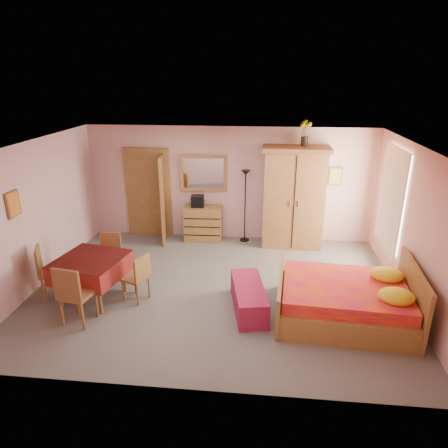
# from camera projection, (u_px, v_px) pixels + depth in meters

# --- Properties ---
(floor) EXTENTS (6.50, 6.50, 0.00)m
(floor) POSITION_uv_depth(u_px,v_px,m) (217.00, 289.00, 7.26)
(floor) COLOR slate
(floor) RESTS_ON ground
(ceiling) EXTENTS (6.50, 6.50, 0.00)m
(ceiling) POSITION_uv_depth(u_px,v_px,m) (216.00, 145.00, 6.35)
(ceiling) COLOR brown
(ceiling) RESTS_ON wall_back
(wall_back) EXTENTS (6.50, 0.10, 2.60)m
(wall_back) POSITION_uv_depth(u_px,v_px,m) (229.00, 184.00, 9.13)
(wall_back) COLOR #D69D9B
(wall_back) RESTS_ON floor
(wall_front) EXTENTS (6.50, 0.10, 2.60)m
(wall_front) POSITION_uv_depth(u_px,v_px,m) (190.00, 298.00, 4.48)
(wall_front) COLOR #D69D9B
(wall_front) RESTS_ON floor
(wall_left) EXTENTS (0.10, 5.00, 2.60)m
(wall_left) POSITION_uv_depth(u_px,v_px,m) (36.00, 215.00, 7.11)
(wall_left) COLOR #D69D9B
(wall_left) RESTS_ON floor
(wall_right) EXTENTS (0.10, 5.00, 2.60)m
(wall_right) POSITION_uv_depth(u_px,v_px,m) (414.00, 229.00, 6.50)
(wall_right) COLOR #D69D9B
(wall_right) RESTS_ON floor
(doorway) EXTENTS (1.06, 0.12, 2.15)m
(doorway) POSITION_uv_depth(u_px,v_px,m) (149.00, 194.00, 9.38)
(doorway) COLOR #9E6B35
(doorway) RESTS_ON floor
(window) EXTENTS (0.08, 1.40, 1.95)m
(window) POSITION_uv_depth(u_px,v_px,m) (392.00, 198.00, 7.56)
(window) COLOR white
(window) RESTS_ON wall_right
(picture_left) EXTENTS (0.04, 0.32, 0.42)m
(picture_left) POSITION_uv_depth(u_px,v_px,m) (13.00, 204.00, 6.41)
(picture_left) COLOR orange
(picture_left) RESTS_ON wall_left
(picture_back) EXTENTS (0.30, 0.04, 0.40)m
(picture_back) POSITION_uv_depth(u_px,v_px,m) (335.00, 176.00, 8.79)
(picture_back) COLOR #D8BF59
(picture_back) RESTS_ON wall_back
(chest_of_drawers) EXTENTS (0.88, 0.46, 0.81)m
(chest_of_drawers) POSITION_uv_depth(u_px,v_px,m) (203.00, 224.00, 9.27)
(chest_of_drawers) COLOR olive
(chest_of_drawers) RESTS_ON floor
(wall_mirror) EXTENTS (1.06, 0.13, 0.84)m
(wall_mirror) POSITION_uv_depth(u_px,v_px,m) (204.00, 173.00, 9.06)
(wall_mirror) COLOR silver
(wall_mirror) RESTS_ON wall_back
(stereo) EXTENTS (0.30, 0.22, 0.27)m
(stereo) POSITION_uv_depth(u_px,v_px,m) (198.00, 201.00, 9.09)
(stereo) COLOR black
(stereo) RESTS_ON chest_of_drawers
(floor_lamp) EXTENTS (0.28, 0.28, 1.68)m
(floor_lamp) POSITION_uv_depth(u_px,v_px,m) (245.00, 206.00, 9.08)
(floor_lamp) COLOR black
(floor_lamp) RESTS_ON floor
(wardrobe) EXTENTS (1.44, 0.76, 2.24)m
(wardrobe) POSITION_uv_depth(u_px,v_px,m) (294.00, 198.00, 8.75)
(wardrobe) COLOR #A96C39
(wardrobe) RESTS_ON floor
(sunflower_vase) EXTENTS (0.22, 0.22, 0.54)m
(sunflower_vase) POSITION_uv_depth(u_px,v_px,m) (305.00, 133.00, 8.34)
(sunflower_vase) COLOR yellow
(sunflower_vase) RESTS_ON wardrobe
(bed) EXTENTS (2.20, 1.79, 0.97)m
(bed) POSITION_uv_depth(u_px,v_px,m) (344.00, 291.00, 6.24)
(bed) COLOR red
(bed) RESTS_ON floor
(bench) EXTENTS (0.70, 1.35, 0.43)m
(bench) POSITION_uv_depth(u_px,v_px,m) (249.00, 297.00, 6.57)
(bench) COLOR maroon
(bench) RESTS_ON floor
(dining_table) EXTENTS (1.23, 1.23, 0.77)m
(dining_table) POSITION_uv_depth(u_px,v_px,m) (93.00, 279.00, 6.82)
(dining_table) COLOR maroon
(dining_table) RESTS_ON floor
(chair_south) EXTENTS (0.53, 0.53, 1.00)m
(chair_south) POSITION_uv_depth(u_px,v_px,m) (77.00, 293.00, 6.14)
(chair_south) COLOR brown
(chair_south) RESTS_ON floor
(chair_north) EXTENTS (0.41, 0.41, 0.88)m
(chair_north) POSITION_uv_depth(u_px,v_px,m) (109.00, 258.00, 7.47)
(chair_north) COLOR #946132
(chair_north) RESTS_ON floor
(chair_west) EXTENTS (0.56, 0.56, 0.93)m
(chair_west) POSITION_uv_depth(u_px,v_px,m) (53.00, 271.00, 6.90)
(chair_west) COLOR #B0713B
(chair_west) RESTS_ON floor
(chair_east) EXTENTS (0.50, 0.50, 0.84)m
(chair_east) POSITION_uv_depth(u_px,v_px,m) (135.00, 277.00, 6.79)
(chair_east) COLOR brown
(chair_east) RESTS_ON floor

